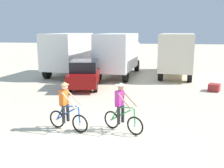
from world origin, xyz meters
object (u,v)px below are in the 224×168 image
at_px(box_truck_avon_van, 119,53).
at_px(box_truck_cream_rv, 177,53).
at_px(cyclist_cowboy_hat, 122,109).
at_px(sedan_parked, 85,74).
at_px(cyclist_orange_shirt, 66,108).
at_px(box_truck_white_box, 71,52).
at_px(supply_crate, 214,87).

relative_size(box_truck_avon_van, box_truck_cream_rv, 1.00).
bearing_deg(cyclist_cowboy_hat, box_truck_avon_van, 98.04).
height_order(box_truck_avon_van, sedan_parked, box_truck_avon_van).
bearing_deg(cyclist_orange_shirt, cyclist_cowboy_hat, 5.33).
xyz_separation_m(sedan_parked, cyclist_cowboy_hat, (3.23, -6.95, -0.04)).
bearing_deg(cyclist_cowboy_hat, sedan_parked, 114.89).
bearing_deg(box_truck_cream_rv, box_truck_avon_van, -171.22).
relative_size(box_truck_white_box, box_truck_avon_van, 1.00).
relative_size(box_truck_avon_van, cyclist_orange_shirt, 3.81).
xyz_separation_m(box_truck_white_box, cyclist_orange_shirt, (3.57, -11.84, -1.03)).
bearing_deg(sedan_parked, supply_crate, 1.54).
relative_size(box_truck_avon_van, sedan_parked, 1.57).
bearing_deg(supply_crate, cyclist_cowboy_hat, -123.73).
bearing_deg(cyclist_cowboy_hat, box_truck_cream_rv, 76.53).
distance_m(cyclist_orange_shirt, cyclist_cowboy_hat, 2.03).
height_order(box_truck_avon_van, box_truck_cream_rv, same).
bearing_deg(box_truck_avon_van, supply_crate, -33.91).
distance_m(sedan_parked, supply_crate, 8.04).
relative_size(box_truck_avon_van, cyclist_cowboy_hat, 3.81).
xyz_separation_m(box_truck_cream_rv, cyclist_orange_shirt, (-4.94, -12.36, -1.03)).
bearing_deg(box_truck_avon_van, cyclist_cowboy_hat, -81.96).
bearing_deg(sedan_parked, cyclist_orange_shirt, -80.46).
xyz_separation_m(box_truck_avon_van, sedan_parked, (-1.61, -4.52, -0.99)).
height_order(box_truck_white_box, box_truck_avon_van, same).
distance_m(box_truck_white_box, sedan_parked, 5.36).
relative_size(sedan_parked, cyclist_orange_shirt, 2.42).
height_order(box_truck_cream_rv, cyclist_cowboy_hat, box_truck_cream_rv).
xyz_separation_m(box_truck_white_box, sedan_parked, (2.37, -4.70, -0.99)).
height_order(box_truck_white_box, box_truck_cream_rv, same).
xyz_separation_m(cyclist_orange_shirt, supply_crate, (6.81, 7.36, -0.62)).
xyz_separation_m(cyclist_cowboy_hat, supply_crate, (4.78, 7.17, -0.62)).
bearing_deg(box_truck_white_box, cyclist_orange_shirt, -73.23).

